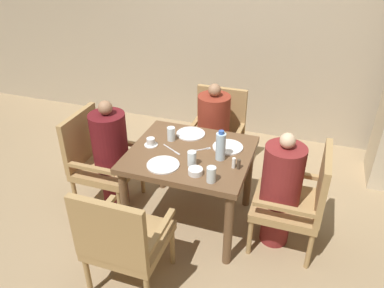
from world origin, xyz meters
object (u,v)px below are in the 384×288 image
teacup_with_saucer (151,142)px  bowl_small (195,171)px  chair_far_side (217,132)px  plate_dessert_center (191,134)px  water_bottle (221,146)px  diner_in_far_chair (213,133)px  chair_right_side (298,198)px  plate_main_right (163,165)px  plate_main_left (228,147)px  glass_tall_near (192,159)px  diner_in_right_chair (280,189)px  diner_in_left_chair (111,154)px  glass_tall_mid (211,175)px  chair_near_corner (123,239)px  glass_tall_far (171,134)px

teacup_with_saucer → bowl_small: bearing=-29.6°
chair_far_side → teacup_with_saucer: chair_far_side is taller
plate_dessert_center → water_bottle: (0.36, -0.31, 0.11)m
diner_in_far_chair → chair_right_side: diner_in_far_chair is taller
plate_dessert_center → plate_main_right: bearing=-94.1°
chair_far_side → plate_dessert_center: bearing=-99.4°
plate_main_left → plate_dessert_center: bearing=162.3°
chair_far_side → glass_tall_near: (0.08, -1.04, 0.31)m
plate_main_right → plate_dessert_center: 0.55m
diner_in_right_chair → bowl_small: size_ratio=9.32×
chair_far_side → chair_right_side: 1.25m
bowl_small → diner_in_left_chair: bearing=162.3°
diner_in_left_chair → chair_far_side: size_ratio=1.18×
plate_main_right → glass_tall_mid: (0.42, -0.08, 0.06)m
chair_near_corner → teacup_with_saucer: (-0.15, 0.85, 0.28)m
water_bottle → diner_in_far_chair: bearing=109.8°
plate_dessert_center → glass_tall_far: size_ratio=2.11×
diner_in_far_chair → glass_tall_far: diner_in_far_chair is taller
chair_far_side → chair_right_side: same height
chair_far_side → bowl_small: bearing=-82.9°
chair_far_side → plate_dessert_center: 0.63m
diner_in_left_chair → diner_in_far_chair: (0.77, 0.71, -0.01)m
diner_in_right_chair → glass_tall_near: diner_in_right_chair is taller
plate_main_left → glass_tall_far: 0.50m
chair_far_side → chair_near_corner: size_ratio=1.00×
water_bottle → glass_tall_near: water_bottle is taller
plate_dessert_center → water_bottle: size_ratio=1.01×
chair_far_side → plate_main_left: (0.28, -0.69, 0.26)m
chair_far_side → glass_tall_far: 0.82m
teacup_with_saucer → bowl_small: teacup_with_saucer is taller
glass_tall_mid → glass_tall_far: (-0.50, 0.48, 0.00)m
diner_in_left_chair → chair_near_corner: bearing=-56.6°
chair_right_side → glass_tall_mid: (-0.63, -0.34, 0.31)m
chair_near_corner → teacup_with_saucer: size_ratio=7.94×
diner_in_right_chair → plate_dessert_center: diner_in_right_chair is taller
chair_far_side → chair_right_side: size_ratio=1.00×
diner_in_left_chair → plate_main_right: bearing=-22.6°
glass_tall_near → glass_tall_far: 0.44m
diner_in_far_chair → water_bottle: (0.26, -0.73, 0.30)m
diner_in_left_chair → plate_dessert_center: diner_in_left_chair is taller
chair_right_side → plate_main_right: bearing=-165.9°
chair_right_side → glass_tall_mid: size_ratio=7.54×
diner_in_far_chair → glass_tall_mid: 1.12m
bowl_small → glass_tall_far: bearing=130.7°
plate_main_left → water_bottle: (-0.02, -0.19, 0.11)m
plate_dessert_center → diner_in_left_chair: bearing=-156.9°
diner_in_right_chair → plate_main_left: (-0.49, 0.17, 0.21)m
plate_main_right → glass_tall_far: size_ratio=2.11×
diner_in_far_chair → glass_tall_mid: (0.28, -1.05, 0.25)m
bowl_small → chair_far_side: bearing=97.1°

